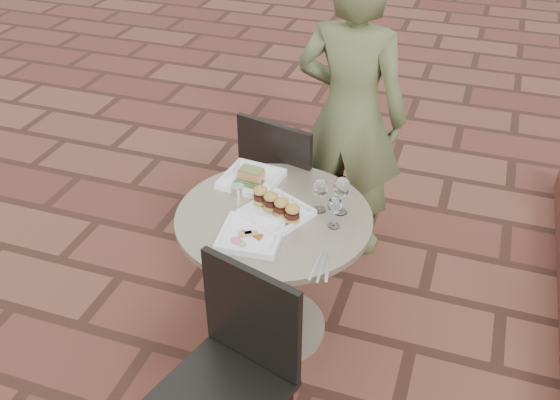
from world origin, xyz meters
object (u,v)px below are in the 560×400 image
(chair_far, at_px, (285,178))
(plate_tuna, at_px, (251,235))
(chair_near, at_px, (236,361))
(cafe_table, at_px, (274,257))
(plate_salmon, at_px, (251,178))
(plate_sliders, at_px, (276,208))
(diner, at_px, (350,116))

(chair_far, bearing_deg, plate_tuna, 111.31)
(chair_near, relative_size, plate_tuna, 3.21)
(cafe_table, distance_m, chair_far, 0.60)
(cafe_table, bearing_deg, chair_far, 103.76)
(cafe_table, distance_m, plate_salmon, 0.40)
(plate_sliders, bearing_deg, chair_near, -83.44)
(plate_salmon, bearing_deg, plate_tuna, -69.02)
(cafe_table, distance_m, chair_near, 0.71)
(cafe_table, bearing_deg, chair_near, -82.47)
(plate_tuna, bearing_deg, plate_sliders, 75.28)
(diner, height_order, plate_salmon, diner)
(cafe_table, relative_size, plate_sliders, 2.58)
(plate_salmon, bearing_deg, cafe_table, -48.78)
(cafe_table, bearing_deg, plate_salmon, 131.22)
(cafe_table, height_order, chair_far, chair_far)
(plate_salmon, bearing_deg, chair_far, 81.21)
(plate_salmon, bearing_deg, diner, 61.09)
(chair_near, height_order, plate_salmon, chair_near)
(chair_near, bearing_deg, diner, 104.25)
(plate_sliders, height_order, plate_tuna, plate_sliders)
(plate_salmon, relative_size, plate_sliders, 0.83)
(plate_salmon, xyz_separation_m, plate_tuna, (0.16, -0.41, -0.00))
(cafe_table, xyz_separation_m, plate_tuna, (-0.04, -0.19, 0.26))
(chair_far, xyz_separation_m, plate_salmon, (-0.05, -0.35, 0.20))
(chair_far, xyz_separation_m, chair_near, (0.23, -1.28, 0.00))
(diner, distance_m, plate_sliders, 0.86)
(diner, bearing_deg, plate_sliders, 84.61)
(plate_tuna, bearing_deg, plate_salmon, 110.98)
(chair_near, xyz_separation_m, plate_sliders, (-0.08, 0.70, 0.22))
(chair_far, bearing_deg, cafe_table, 117.36)
(cafe_table, relative_size, chair_far, 0.97)
(plate_tuna, bearing_deg, chair_far, 97.71)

